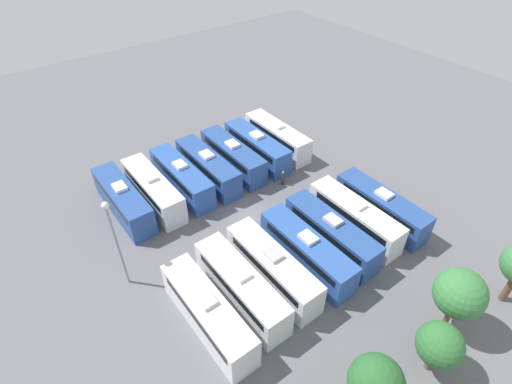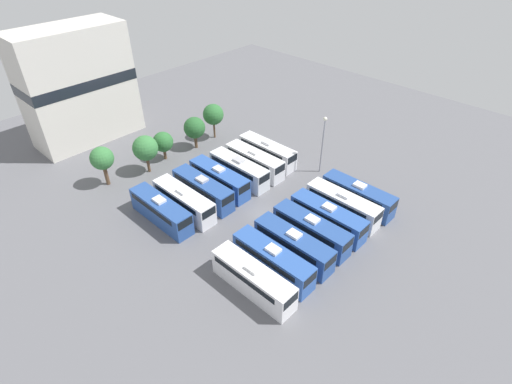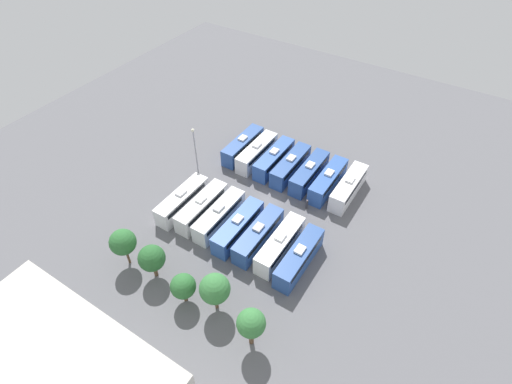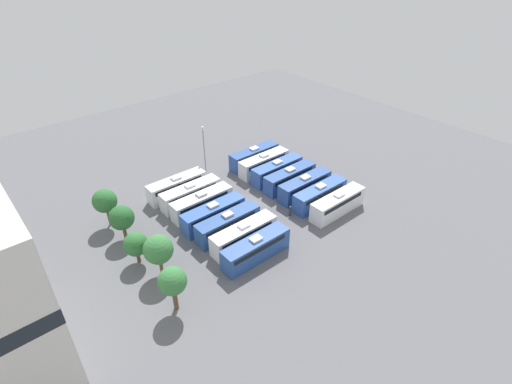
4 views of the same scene
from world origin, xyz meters
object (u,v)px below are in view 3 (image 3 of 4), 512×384
at_px(bus_1, 328,180).
at_px(bus_5, 257,152).
at_px(bus_4, 274,159).
at_px(worker_person, 307,204).
at_px(bus_13, 182,200).
at_px(bus_9, 258,235).
at_px(bus_7, 299,257).
at_px(tree_4, 123,242).
at_px(bus_6, 243,146).
at_px(bus_3, 290,166).
at_px(tree_1, 215,289).
at_px(bus_12, 202,207).
at_px(tree_2, 183,286).
at_px(light_pole, 195,145).
at_px(bus_0, 348,187).
at_px(bus_2, 309,173).
at_px(bus_8, 280,244).
at_px(bus_10, 238,227).
at_px(tree_0, 251,323).
at_px(tree_3, 152,258).
at_px(bus_11, 219,216).

height_order(bus_1, bus_5, same).
distance_m(bus_4, bus_5, 3.57).
bearing_deg(worker_person, bus_13, 32.61).
relative_size(bus_9, worker_person, 5.76).
height_order(bus_7, tree_4, tree_4).
relative_size(bus_6, tree_4, 1.66).
xyz_separation_m(bus_3, tree_1, (-4.82, 28.27, 2.40)).
bearing_deg(bus_12, tree_1, 134.23).
xyz_separation_m(bus_5, tree_2, (-7.71, 29.60, 1.33)).
relative_size(light_pole, tree_2, 1.95).
xyz_separation_m(bus_0, tree_2, (9.99, 29.85, 1.33)).
bearing_deg(bus_2, bus_8, 102.44).
bearing_deg(bus_4, worker_person, 147.91).
bearing_deg(bus_10, bus_12, -3.05).
height_order(bus_13, tree_2, tree_2).
bearing_deg(bus_3, bus_0, -178.65).
bearing_deg(light_pole, tree_2, 124.76).
xyz_separation_m(bus_3, bus_13, (10.39, 16.80, 0.00)).
relative_size(bus_7, bus_12, 1.00).
height_order(tree_0, tree_1, tree_0).
height_order(bus_7, worker_person, bus_7).
distance_m(bus_13, tree_2, 17.01).
xyz_separation_m(bus_4, bus_6, (6.85, -0.26, 0.00)).
distance_m(bus_3, bus_9, 16.81).
relative_size(bus_9, tree_2, 2.18).
bearing_deg(bus_7, tree_1, 63.34).
height_order(bus_7, tree_0, tree_0).
xyz_separation_m(bus_4, tree_3, (1.82, 28.86, 1.95)).
xyz_separation_m(bus_4, bus_5, (3.57, 0.09, 0.00)).
height_order(bus_4, bus_8, same).
bearing_deg(tree_0, tree_3, -3.76).
distance_m(bus_6, tree_2, 31.93).
distance_m(bus_3, bus_11, 16.67).
bearing_deg(worker_person, bus_3, -43.42).
height_order(bus_13, light_pole, light_pole).
relative_size(bus_4, light_pole, 1.11).
height_order(bus_13, tree_3, tree_3).
height_order(bus_2, bus_13, same).
bearing_deg(bus_1, bus_9, 77.88).
height_order(bus_5, bus_9, same).
xyz_separation_m(bus_2, bus_12, (10.45, 16.37, 0.00)).
distance_m(bus_0, bus_13, 27.15).
relative_size(bus_2, bus_7, 1.00).
distance_m(bus_2, worker_person, 6.80).
distance_m(bus_2, bus_9, 16.49).
height_order(bus_1, bus_9, same).
relative_size(tree_0, tree_3, 1.12).
bearing_deg(light_pole, bus_13, 112.72).
relative_size(bus_12, tree_1, 1.69).
relative_size(bus_2, tree_1, 1.69).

